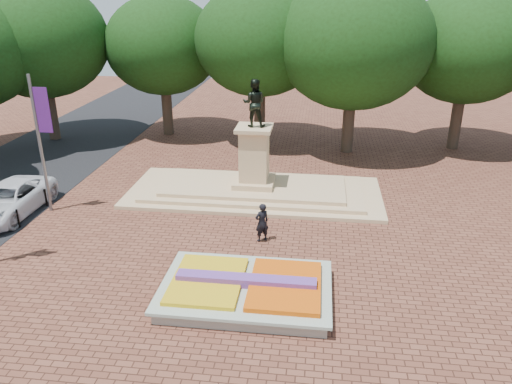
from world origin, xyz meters
TOP-DOWN VIEW (x-y plane):
  - ground at (0.00, 0.00)m, footprint 90.00×90.00m
  - flower_bed at (1.03, -2.00)m, footprint 6.30×4.30m
  - monument at (0.00, 8.00)m, footprint 14.00×6.00m
  - tree_row_back at (2.33, 18.00)m, footprint 44.80×8.80m
  - van at (-12.00, 3.82)m, footprint 2.71×5.76m
  - pedestrian at (1.06, 2.57)m, footprint 0.81×0.75m

SIDE VIEW (x-z plane):
  - ground at x=0.00m, z-range 0.00..0.00m
  - flower_bed at x=1.03m, z-range -0.08..0.83m
  - van at x=-12.00m, z-range 0.00..1.59m
  - monument at x=0.00m, z-range -2.32..4.09m
  - pedestrian at x=1.06m, z-range 0.00..1.85m
  - tree_row_back at x=2.33m, z-range 1.46..11.89m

